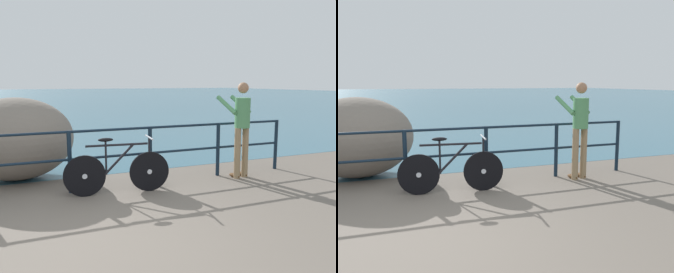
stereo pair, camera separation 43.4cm
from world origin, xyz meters
TOP-DOWN VIEW (x-y plane):
  - ground_plane at (0.00, 20.00)m, footprint 120.00×120.00m
  - sea_surface at (0.00, 47.99)m, footprint 120.00×90.00m
  - promenade_railing at (0.00, 2.10)m, footprint 8.34×0.07m
  - bicycle at (0.70, 1.75)m, footprint 1.69×0.48m
  - person_at_railing at (3.08, 1.83)m, footprint 0.53×0.67m
  - breakwater_boulder_main at (-0.78, 3.33)m, footprint 2.05×1.75m

SIDE VIEW (x-z plane):
  - ground_plane at x=0.00m, z-range -0.10..0.00m
  - sea_surface at x=0.00m, z-range 0.00..0.01m
  - bicycle at x=0.70m, z-range -0.07..0.85m
  - promenade_railing at x=0.00m, z-range 0.13..1.15m
  - breakwater_boulder_main at x=-0.78m, z-range 0.00..1.51m
  - person_at_railing at x=3.08m, z-range 0.10..1.88m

